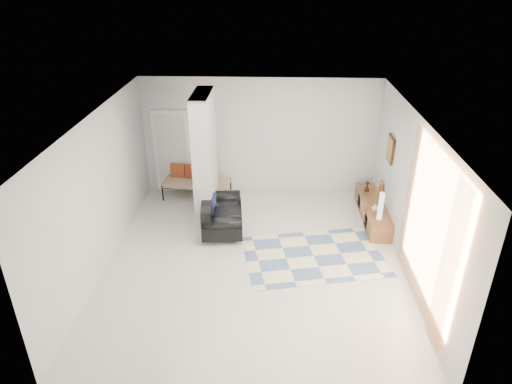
{
  "coord_description": "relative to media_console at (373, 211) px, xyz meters",
  "views": [
    {
      "loc": [
        0.33,
        -7.13,
        5.05
      ],
      "look_at": [
        0.01,
        0.6,
        1.16
      ],
      "focal_mm": 32.0,
      "sensor_mm": 36.0,
      "label": 1
    }
  ],
  "objects": [
    {
      "name": "curtain",
      "position": [
        0.15,
        -2.85,
        1.25
      ],
      "size": [
        0.0,
        2.55,
        2.55
      ],
      "primitive_type": "plane",
      "rotation": [
        1.57,
        0.0,
        1.57
      ],
      "color": "orange",
      "rests_on": "wall_right"
    },
    {
      "name": "vase",
      "position": [
        -0.05,
        -0.37,
        0.28
      ],
      "size": [
        0.17,
        0.17,
        0.17
      ],
      "primitive_type": "imported",
      "rotation": [
        0.0,
        0.0,
        0.06
      ],
      "color": "silver",
      "rests_on": "media_console"
    },
    {
      "name": "wall_front",
      "position": [
        -2.52,
        -4.7,
        1.2
      ],
      "size": [
        6.0,
        0.0,
        6.0
      ],
      "primitive_type": "plane",
      "rotation": [
        -1.57,
        0.0,
        0.0
      ],
      "color": "silver",
      "rests_on": "ground"
    },
    {
      "name": "wall_art",
      "position": [
        0.2,
        -0.0,
        1.45
      ],
      "size": [
        0.04,
        0.45,
        0.55
      ],
      "primitive_type": "cube",
      "color": "#321C0D",
      "rests_on": "wall_right"
    },
    {
      "name": "floor",
      "position": [
        -2.52,
        -1.7,
        -0.2
      ],
      "size": [
        6.0,
        6.0,
        0.0
      ],
      "primitive_type": "plane",
      "color": "silver",
      "rests_on": "ground"
    },
    {
      "name": "wall_left",
      "position": [
        -5.27,
        -1.7,
        1.2
      ],
      "size": [
        0.0,
        6.0,
        6.0
      ],
      "primitive_type": "plane",
      "rotation": [
        1.57,
        0.0,
        1.57
      ],
      "color": "silver",
      "rests_on": "ground"
    },
    {
      "name": "loveseat",
      "position": [
        -3.3,
        -0.57,
        0.16
      ],
      "size": [
        0.93,
        1.46,
        0.76
      ],
      "rotation": [
        0.0,
        0.0,
        0.09
      ],
      "color": "silver",
      "rests_on": "floor"
    },
    {
      "name": "area_rug",
      "position": [
        -1.38,
        -1.5,
        -0.2
      ],
      "size": [
        2.9,
        2.21,
        0.01
      ],
      "primitive_type": "cube",
      "rotation": [
        0.0,
        0.0,
        0.19
      ],
      "color": "beige",
      "rests_on": "floor"
    },
    {
      "name": "wall_right",
      "position": [
        0.23,
        -1.7,
        1.2
      ],
      "size": [
        0.0,
        6.0,
        6.0
      ],
      "primitive_type": "plane",
      "rotation": [
        1.57,
        0.0,
        -1.57
      ],
      "color": "silver",
      "rests_on": "ground"
    },
    {
      "name": "media_console",
      "position": [
        0.0,
        0.0,
        0.0
      ],
      "size": [
        0.45,
        2.03,
        0.8
      ],
      "color": "brown",
      "rests_on": "floor"
    },
    {
      "name": "cylinder_lamp",
      "position": [
        -0.02,
        -0.69,
        0.49
      ],
      "size": [
        0.11,
        0.11,
        0.59
      ],
      "primitive_type": "cylinder",
      "color": "beige",
      "rests_on": "media_console"
    },
    {
      "name": "ceiling",
      "position": [
        -2.52,
        -1.7,
        2.6
      ],
      "size": [
        6.0,
        6.0,
        0.0
      ],
      "primitive_type": "plane",
      "rotation": [
        3.14,
        0.0,
        0.0
      ],
      "color": "white",
      "rests_on": "wall_back"
    },
    {
      "name": "hallway_door",
      "position": [
        -4.62,
        1.26,
        0.82
      ],
      "size": [
        0.85,
        0.06,
        2.04
      ],
      "primitive_type": "cube",
      "color": "white",
      "rests_on": "floor"
    },
    {
      "name": "wall_back",
      "position": [
        -2.52,
        1.3,
        1.2
      ],
      "size": [
        6.0,
        0.0,
        6.0
      ],
      "primitive_type": "plane",
      "rotation": [
        1.57,
        0.0,
        0.0
      ],
      "color": "silver",
      "rests_on": "ground"
    },
    {
      "name": "daybed",
      "position": [
        -4.03,
        0.93,
        0.22
      ],
      "size": [
        1.61,
        0.8,
        0.77
      ],
      "rotation": [
        0.0,
        0.0,
        -0.1
      ],
      "color": "black",
      "rests_on": "floor"
    },
    {
      "name": "bronze_figurine",
      "position": [
        -0.05,
        0.58,
        0.32
      ],
      "size": [
        0.13,
        0.13,
        0.24
      ],
      "primitive_type": null,
      "rotation": [
        0.0,
        0.0,
        0.05
      ],
      "color": "black",
      "rests_on": "media_console"
    },
    {
      "name": "partition_column",
      "position": [
        -3.62,
        -0.1,
        1.2
      ],
      "size": [
        0.35,
        1.2,
        2.8
      ],
      "primitive_type": "cube",
      "color": "#ADB2B4",
      "rests_on": "floor"
    }
  ]
}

